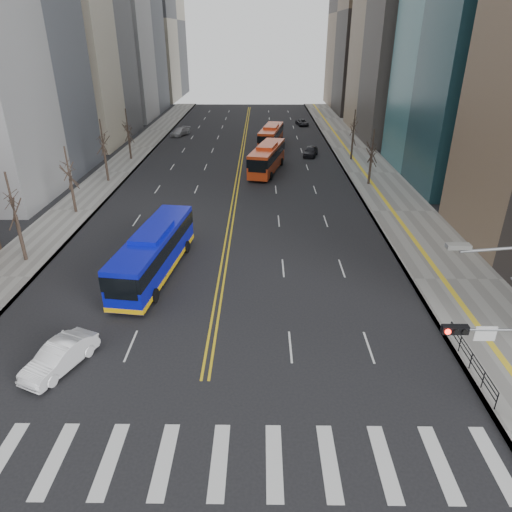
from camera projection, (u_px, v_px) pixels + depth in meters
ground at (192, 461)px, 19.61m from camera, size 220.00×220.00×0.00m
sidewalk_right at (372, 173)px, 59.84m from camera, size 7.00×130.00×0.15m
sidewalk_left at (114, 172)px, 60.17m from camera, size 5.00×130.00×0.15m
crosswalk at (192, 461)px, 19.61m from camera, size 26.70×4.00×0.01m
centerline at (242, 155)px, 69.02m from camera, size 0.55×100.00×0.01m
pedestrian_railing at (471, 358)px, 24.50m from camera, size 0.06×6.06×1.02m
street_trees at (166, 155)px, 48.58m from camera, size 35.20×47.20×7.60m
blue_bus at (154, 251)px, 34.09m from camera, size 4.21×12.69×3.62m
red_bus_near at (267, 157)px, 59.83m from camera, size 5.13×11.71×3.61m
red_bus_far at (271, 135)px, 72.76m from camera, size 4.37×11.25×3.49m
car_white at (60, 357)px, 24.75m from camera, size 3.25×4.84×1.51m
car_dark_mid at (311, 151)px, 68.14m from camera, size 2.82×4.57×1.45m
car_silver at (180, 132)px, 81.95m from camera, size 3.56×5.06×1.36m
car_dark_far at (302, 123)px, 91.01m from camera, size 2.63×4.38×1.14m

